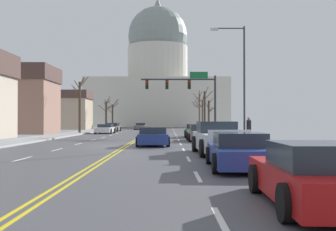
{
  "coord_description": "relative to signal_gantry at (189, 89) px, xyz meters",
  "views": [
    {
      "loc": [
        2.64,
        -25.25,
        1.64
      ],
      "look_at": [
        2.48,
        26.82,
        2.24
      ],
      "focal_mm": 42.43,
      "sensor_mm": 36.0,
      "label": 1
    }
  ],
  "objects": [
    {
      "name": "sedan_near_00",
      "position": [
        0.44,
        -3.83,
        -4.28
      ],
      "size": [
        2.07,
        4.72,
        1.26
      ],
      "color": "#1E7247",
      "rests_on": "ground"
    },
    {
      "name": "ground",
      "position": [
        -4.75,
        -16.42,
        -4.86
      ],
      "size": [
        20.0,
        180.0,
        0.2
      ],
      "color": "#4A4A4F"
    },
    {
      "name": "bare_tree_00",
      "position": [
        3.24,
        26.44,
        -1.35
      ],
      "size": [
        1.83,
        1.85,
        6.56
      ],
      "color": "brown",
      "rests_on": "ground"
    },
    {
      "name": "bare_tree_05",
      "position": [
        -13.0,
        28.1,
        -2.13
      ],
      "size": [
        2.67,
        1.54,
        5.64
      ],
      "color": "#423328",
      "rests_on": "ground"
    },
    {
      "name": "sedan_oncoming_00",
      "position": [
        -9.81,
        6.83,
        -4.34
      ],
      "size": [
        2.13,
        4.35,
        1.13
      ],
      "color": "silver",
      "rests_on": "ground"
    },
    {
      "name": "flank_building_01",
      "position": [
        -21.72,
        28.1,
        -1.46
      ],
      "size": [
        11.91,
        7.07,
        6.74
      ],
      "color": "tan",
      "rests_on": "ground"
    },
    {
      "name": "flank_building_02",
      "position": [
        -20.5,
        6.02,
        -0.78
      ],
      "size": [
        9.37,
        7.36,
        8.09
      ],
      "color": "#8C6656",
      "rests_on": "ground"
    },
    {
      "name": "bare_tree_02",
      "position": [
        3.81,
        22.15,
        -1.49
      ],
      "size": [
        2.51,
        1.79,
        6.86
      ],
      "color": "#423328",
      "rests_on": "ground"
    },
    {
      "name": "sedan_oncoming_01",
      "position": [
        -10.19,
        16.26,
        -4.31
      ],
      "size": [
        2.16,
        4.6,
        1.22
      ],
      "color": "#6B6056",
      "rests_on": "ground"
    },
    {
      "name": "sedan_near_05",
      "position": [
        0.69,
        -34.11,
        -4.31
      ],
      "size": [
        2.06,
        4.29,
        1.22
      ],
      "color": "#B71414",
      "rests_on": "ground"
    },
    {
      "name": "capitol_building",
      "position": [
        -4.75,
        58.84,
        7.12
      ],
      "size": [
        34.47,
        18.09,
        32.83
      ],
      "color": "beige",
      "rests_on": "ground"
    },
    {
      "name": "sedan_oncoming_02",
      "position": [
        -6.8,
        26.67,
        -4.34
      ],
      "size": [
        2.07,
        4.37,
        1.14
      ],
      "color": "#6B6056",
      "rests_on": "ground"
    },
    {
      "name": "pickup_truck_near_03",
      "position": [
        0.33,
        -22.45,
        -4.16
      ],
      "size": [
        2.39,
        5.46,
        1.57
      ],
      "color": "silver",
      "rests_on": "ground"
    },
    {
      "name": "bare_tree_01",
      "position": [
        -12.74,
        6.0,
        -1.35
      ],
      "size": [
        2.12,
        2.32,
        6.83
      ],
      "color": "#4C3D2D",
      "rests_on": "ground"
    },
    {
      "name": "street_lamp_right",
      "position": [
        3.13,
        -12.83,
        0.2
      ],
      "size": [
        2.53,
        0.24,
        8.34
      ],
      "color": "#333338",
      "rests_on": "ground"
    },
    {
      "name": "signal_gantry",
      "position": [
        0.0,
        0.0,
        0.0
      ],
      "size": [
        7.91,
        0.41,
        6.58
      ],
      "color": "#28282D",
      "rests_on": "ground"
    },
    {
      "name": "sedan_near_01",
      "position": [
        0.46,
        -10.39,
        -4.28
      ],
      "size": [
        2.12,
        4.54,
        1.27
      ],
      "color": "#6B6056",
      "rests_on": "ground"
    },
    {
      "name": "pedestrian_00",
      "position": [
        3.71,
        -13.14,
        -3.79
      ],
      "size": [
        0.35,
        0.34,
        1.71
      ],
      "color": "#4C4238",
      "rests_on": "ground"
    },
    {
      "name": "sedan_near_04",
      "position": [
        0.29,
        -28.25,
        -4.32
      ],
      "size": [
        2.13,
        4.54,
        1.22
      ],
      "color": "navy",
      "rests_on": "ground"
    },
    {
      "name": "sedan_near_02",
      "position": [
        -3.08,
        -16.21,
        -4.31
      ],
      "size": [
        2.2,
        4.29,
        1.19
      ],
      "color": "navy",
      "rests_on": "ground"
    },
    {
      "name": "bare_tree_03",
      "position": [
        -13.11,
        37.02,
        -2.09
      ],
      "size": [
        2.46,
        1.61,
        5.68
      ],
      "color": "#423328",
      "rests_on": "ground"
    },
    {
      "name": "bare_tree_04",
      "position": [
        4.16,
        30.78,
        -1.85
      ],
      "size": [
        2.03,
        1.88,
        6.31
      ],
      "color": "#423328",
      "rests_on": "ground"
    },
    {
      "name": "bare_tree_06",
      "position": [
        3.99,
        17.49,
        -2.4
      ],
      "size": [
        1.75,
        2.41,
        4.81
      ],
      "color": "#423328",
      "rests_on": "ground"
    }
  ]
}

